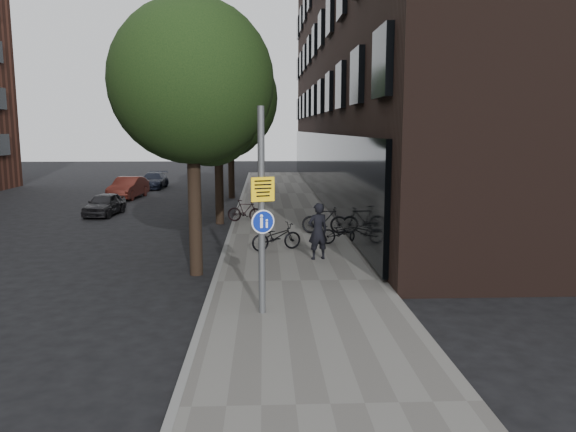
{
  "coord_description": "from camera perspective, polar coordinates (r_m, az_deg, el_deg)",
  "views": [
    {
      "loc": [
        -0.69,
        -10.89,
        4.06
      ],
      "look_at": [
        -0.13,
        2.26,
        2.0
      ],
      "focal_mm": 35.0,
      "sensor_mm": 36.0,
      "label": 1
    }
  ],
  "objects": [
    {
      "name": "street_tree_mid",
      "position": [
        24.12,
        -6.96,
        11.33
      ],
      "size": [
        5.0,
        5.0,
        7.8
      ],
      "color": "black",
      "rests_on": "ground"
    },
    {
      "name": "street_tree_far",
      "position": [
        33.1,
        -5.74,
        10.67
      ],
      "size": [
        5.0,
        5.0,
        7.8
      ],
      "color": "black",
      "rests_on": "ground"
    },
    {
      "name": "parked_bike_curb_far",
      "position": [
        23.94,
        -4.38,
        0.52
      ],
      "size": [
        1.61,
        0.78,
        0.93
      ],
      "primitive_type": "imported",
      "rotation": [
        0.0,
        0.0,
        1.34
      ],
      "color": "black",
      "rests_on": "sidewalk"
    },
    {
      "name": "parked_car_far",
      "position": [
        39.5,
        -13.5,
        3.54
      ],
      "size": [
        1.62,
        3.79,
        1.09
      ],
      "primitive_type": "imported",
      "rotation": [
        0.0,
        0.0,
        -0.03
      ],
      "color": "black",
      "rests_on": "ground"
    },
    {
      "name": "sidewalk",
      "position": [
        21.29,
        0.12,
        -1.94
      ],
      "size": [
        4.5,
        60.0,
        0.12
      ],
      "primitive_type": "cube",
      "color": "#64625D",
      "rests_on": "ground"
    },
    {
      "name": "building_right_dark_brick",
      "position": [
        34.5,
        13.62,
        16.88
      ],
      "size": [
        12.0,
        40.0,
        18.0
      ],
      "primitive_type": "cube",
      "color": "black",
      "rests_on": "ground"
    },
    {
      "name": "parked_car_near",
      "position": [
        27.78,
        -18.14,
        1.15
      ],
      "size": [
        1.54,
        3.22,
        1.06
      ],
      "primitive_type": "imported",
      "rotation": [
        0.0,
        0.0,
        -0.09
      ],
      "color": "black",
      "rests_on": "ground"
    },
    {
      "name": "parked_bike_curb_near",
      "position": [
        18.31,
        -1.19,
        -2.11
      ],
      "size": [
        1.8,
        1.15,
        0.89
      ],
      "primitive_type": "imported",
      "rotation": [
        0.0,
        0.0,
        1.93
      ],
      "color": "black",
      "rests_on": "sidewalk"
    },
    {
      "name": "parked_bike_facade_far",
      "position": [
        21.24,
        3.78,
        -0.38
      ],
      "size": [
        1.79,
        0.67,
        1.05
      ],
      "primitive_type": "imported",
      "rotation": [
        0.0,
        0.0,
        1.47
      ],
      "color": "black",
      "rests_on": "sidewalk"
    },
    {
      "name": "signpost",
      "position": [
        11.81,
        -2.71,
        0.52
      ],
      "size": [
        0.49,
        0.2,
        4.4
      ],
      "rotation": [
        0.0,
        0.0,
        0.35
      ],
      "color": "#595B5E",
      "rests_on": "sidewalk"
    },
    {
      "name": "street_tree_near",
      "position": [
        15.68,
        -9.42,
        12.61
      ],
      "size": [
        4.4,
        4.4,
        7.5
      ],
      "color": "black",
      "rests_on": "ground"
    },
    {
      "name": "pedestrian",
      "position": [
        16.98,
        3.05,
        -1.56
      ],
      "size": [
        0.72,
        0.58,
        1.73
      ],
      "primitive_type": "imported",
      "rotation": [
        0.0,
        0.0,
        3.44
      ],
      "color": "black",
      "rests_on": "sidewalk"
    },
    {
      "name": "parked_bike_facade_near",
      "position": [
        19.42,
        5.55,
        -1.64
      ],
      "size": [
        1.57,
        0.63,
        0.81
      ],
      "primitive_type": "imported",
      "rotation": [
        0.0,
        0.0,
        1.63
      ],
      "color": "black",
      "rests_on": "sidewalk"
    },
    {
      "name": "ground",
      "position": [
        11.64,
        1.11,
        -11.51
      ],
      "size": [
        120.0,
        120.0,
        0.0
      ],
      "primitive_type": "plane",
      "color": "black",
      "rests_on": "ground"
    },
    {
      "name": "curb_edge",
      "position": [
        21.31,
        -5.94,
        -1.96
      ],
      "size": [
        0.15,
        60.0,
        0.13
      ],
      "primitive_type": "cube",
      "color": "slate",
      "rests_on": "ground"
    },
    {
      "name": "parked_car_mid",
      "position": [
        34.14,
        -15.92,
        2.78
      ],
      "size": [
        1.77,
        3.95,
        1.26
      ],
      "primitive_type": "imported",
      "rotation": [
        0.0,
        0.0,
        -0.12
      ],
      "color": "#4E1C16",
      "rests_on": "ground"
    }
  ]
}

